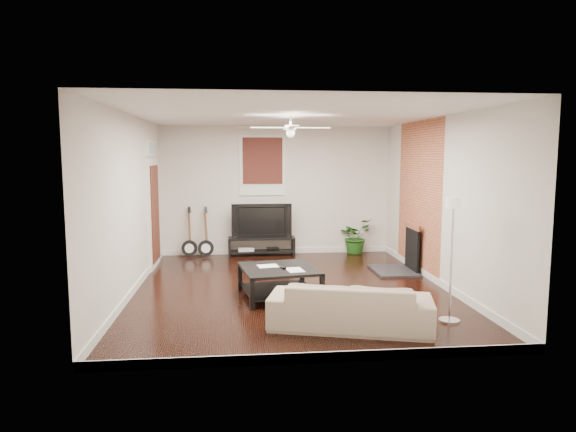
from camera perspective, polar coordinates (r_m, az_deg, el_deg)
The scene contains 14 objects.
room at distance 8.09m, azimuth 0.28°, elevation 1.42°, with size 5.01×6.01×2.81m.
brick_accent at distance 9.63m, azimuth 14.55°, elevation 2.08°, with size 0.02×2.20×2.80m, color #B26439.
fireplace at distance 9.66m, azimuth 12.77°, elevation -3.49°, with size 0.80×1.10×0.92m, color black.
window_back at distance 10.99m, azimuth -2.89°, elevation 5.73°, with size 1.00×0.06×1.30m, color #401211.
door_left at distance 10.08m, azimuth -14.93°, elevation 1.42°, with size 0.08×1.00×2.50m, color white.
tv_stand at distance 10.97m, azimuth -3.00°, elevation -3.46°, with size 1.44×0.38×0.40m, color black.
tv at distance 10.91m, azimuth -3.02°, elevation -0.48°, with size 1.29×0.17×0.74m, color black.
coffee_table at distance 7.80m, azimuth -1.01°, elevation -7.50°, with size 1.11×1.11×0.47m, color black.
sofa at distance 6.49m, azimuth 7.04°, elevation -9.95°, with size 2.02×0.79×0.59m, color tan.
floor_lamp at distance 6.87m, azimuth 18.01°, elevation -4.74°, with size 0.27×0.27×1.65m, color white, non-canonical shape.
potted_plant at distance 11.27m, azimuth 7.61°, elevation -2.27°, with size 0.70×0.61×0.78m, color #1D5016.
guitar_left at distance 10.93m, azimuth -11.13°, elevation -1.80°, with size 0.34×0.24×1.09m, color black, non-canonical shape.
guitar_right at distance 10.87m, azimuth -9.31°, elevation -1.80°, with size 0.34×0.24×1.09m, color black, non-canonical shape.
ceiling_fan at distance 8.06m, azimuth 0.28°, elevation 9.94°, with size 1.24×1.24×0.32m, color white, non-canonical shape.
Camera 1 is at (-0.83, -8.01, 2.17)m, focal length 31.44 mm.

